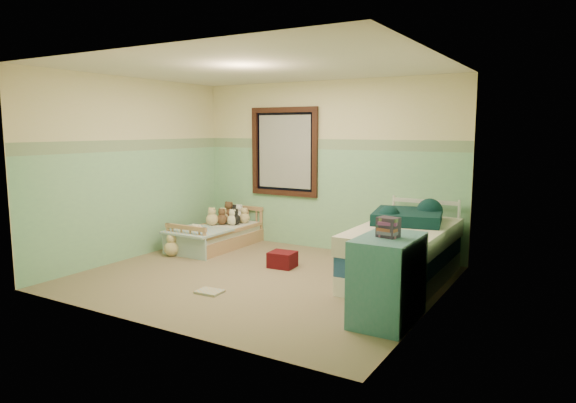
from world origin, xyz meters
The scene contains 33 objects.
floor centered at (0.00, 0.00, -0.01)m, with size 4.20×3.60×0.02m, color #706345.
ceiling centered at (0.00, 0.00, 2.51)m, with size 4.20×3.60×0.02m, color beige.
wall_back centered at (0.00, 1.80, 1.25)m, with size 4.20×0.04×2.50m, color beige.
wall_front centered at (0.00, -1.80, 1.25)m, with size 4.20×0.04×2.50m, color beige.
wall_left centered at (-2.10, 0.00, 1.25)m, with size 0.04×3.60×2.50m, color beige.
wall_right centered at (2.10, 0.00, 1.25)m, with size 0.04×3.60×2.50m, color beige.
wainscot_mint centered at (0.00, 1.79, 0.75)m, with size 4.20×0.01×1.50m, color #7AB38A.
border_strip centered at (0.00, 1.79, 1.57)m, with size 4.20×0.01×0.15m, color #436F4D.
window_frame centered at (-0.70, 1.76, 1.45)m, with size 1.16×0.06×1.36m, color black.
window_blinds centered at (-0.70, 1.77, 1.45)m, with size 0.92×0.01×1.12m, color beige.
toddler_bed_frame centered at (-1.47, 1.05, 0.09)m, with size 0.74×1.47×0.19m, color #A06D46.
toddler_mattress centered at (-1.47, 1.05, 0.25)m, with size 0.67×1.41×0.12m, color silver.
patchwork_quilt centered at (-1.47, 0.59, 0.32)m, with size 0.80×0.74×0.03m, color #69A0DB.
plush_bed_brown centered at (-1.62, 1.55, 0.42)m, with size 0.22×0.22×0.22m, color brown.
plush_bed_white centered at (-1.42, 1.55, 0.41)m, with size 0.20×0.20×0.20m, color white.
plush_bed_tan centered at (-1.57, 1.33, 0.40)m, with size 0.17×0.17×0.17m, color beige.
plush_bed_dark centered at (-1.34, 1.33, 0.40)m, with size 0.18×0.18×0.18m, color black.
plush_floor_cream centered at (-1.64, 0.76, 0.13)m, with size 0.26×0.26×0.26m, color #F0E4C2.
plush_floor_tan centered at (-1.67, 0.26, 0.11)m, with size 0.22×0.22×0.22m, color beige.
twin_bed_frame centered at (1.55, 0.76, 0.11)m, with size 0.93×1.86×0.22m, color white.
twin_boxspring centered at (1.55, 0.76, 0.33)m, with size 0.93×1.86×0.22m, color navy.
twin_mattress centered at (1.55, 0.76, 0.55)m, with size 0.97×1.90×0.22m, color beige.
teal_blanket centered at (1.50, 1.06, 0.73)m, with size 0.79×0.84×0.14m, color black.
dresser centered at (1.84, -0.57, 0.41)m, with size 0.51×0.81×0.81m, color teal.
book_stack centered at (1.84, -0.60, 0.91)m, with size 0.18×0.14×0.18m, color #422C30.
red_pillow centered at (0.00, 0.56, 0.10)m, with size 0.33×0.29×0.21m, color maroon.
floor_book centered at (-0.14, -0.77, 0.01)m, with size 0.28×0.22×0.03m, color orange.
extra_plush_0 centered at (-1.36, 1.30, 0.39)m, with size 0.17×0.17×0.17m, color #F0E4C2.
extra_plush_1 centered at (-1.30, 1.53, 0.39)m, with size 0.17×0.17×0.17m, color beige.
extra_plush_2 centered at (-1.62, 1.12, 0.41)m, with size 0.19×0.19×0.19m, color beige.
extra_plush_3 centered at (-1.53, 1.24, 0.40)m, with size 0.17×0.17×0.17m, color brown.
extra_plush_4 centered at (-1.69, 1.17, 0.39)m, with size 0.16×0.16×0.16m, color #F0E4C2.
extra_plush_5 centered at (-1.47, 1.53, 0.41)m, with size 0.19×0.19×0.19m, color black.
Camera 1 is at (3.39, -5.03, 1.80)m, focal length 31.94 mm.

